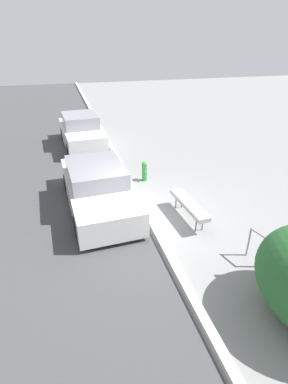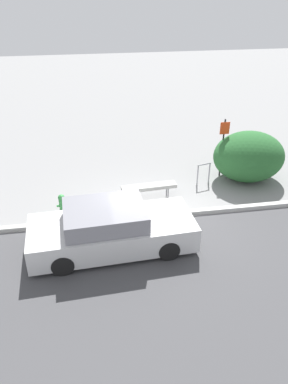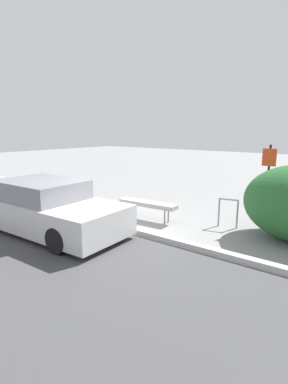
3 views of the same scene
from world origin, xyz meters
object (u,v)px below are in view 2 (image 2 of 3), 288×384
Objects in this scene: sign_post at (223,143)px; parked_car_near at (111,229)px; fire_hydrant at (62,204)px; bike_rack at (204,171)px; bench at (149,187)px.

parked_car_near is at bearing -140.21° from sign_post.
fire_hydrant is at bearing 123.06° from parked_car_near.
fire_hydrant is (-5.15, -1.35, -0.09)m from bike_rack.
parked_car_near reaches higher than fire_hydrant.
parked_car_near reaches higher than bench.
fire_hydrant reaches higher than bench.
sign_post is 0.49× the size of parked_car_near.
parked_car_near reaches higher than bike_rack.
bench is 3.00m from fire_hydrant.
bench is 2.34× the size of bike_rack.
parked_car_near is at bearing -138.65° from bike_rack.
bench is 0.41× the size of parked_car_near.
fire_hydrant is at bearing -173.38° from bench.
bench is 2.92m from parked_car_near.
fire_hydrant is at bearing -162.68° from sign_post.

